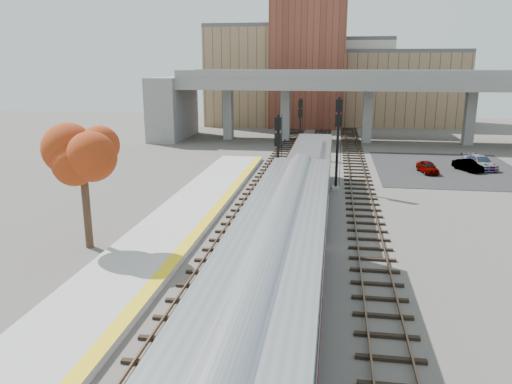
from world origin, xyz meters
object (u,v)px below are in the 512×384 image
(car_c, at_px, (480,162))
(locomotive, at_px, (310,173))
(signal_mast_near, at_px, (278,165))
(signal_mast_mid, at_px, (337,143))
(car_b, at_px, (468,165))
(tree, at_px, (82,154))
(signal_mast_far, at_px, (300,129))
(car_a, at_px, (428,167))
(coach, at_px, (274,305))

(car_c, bearing_deg, locomotive, -155.03)
(signal_mast_near, relative_size, signal_mast_mid, 0.90)
(signal_mast_mid, xyz_separation_m, car_b, (12.82, 9.59, -3.33))
(tree, bearing_deg, signal_mast_near, 40.76)
(locomotive, distance_m, signal_mast_near, 4.01)
(signal_mast_far, height_order, car_b, signal_mast_far)
(car_a, distance_m, car_b, 4.37)
(signal_mast_near, bearing_deg, coach, -83.82)
(coach, height_order, car_a, coach)
(car_b, bearing_deg, tree, -162.80)
(car_a, bearing_deg, signal_mast_near, -140.66)
(coach, relative_size, car_a, 7.40)
(car_c, bearing_deg, signal_mast_mid, -160.39)
(car_a, bearing_deg, coach, -117.91)
(car_b, bearing_deg, car_a, 174.98)
(signal_mast_mid, distance_m, car_a, 12.31)
(signal_mast_near, height_order, car_c, signal_mast_near)
(signal_mast_far, bearing_deg, coach, -87.10)
(signal_mast_mid, bearing_deg, tree, -131.42)
(signal_mast_far, distance_m, car_c, 18.92)
(coach, height_order, signal_mast_mid, signal_mast_mid)
(signal_mast_far, relative_size, car_c, 1.44)
(car_b, height_order, car_c, car_c)
(signal_mast_mid, xyz_separation_m, car_c, (14.28, 10.89, -3.23))
(coach, xyz_separation_m, tree, (-12.02, 10.85, 2.64))
(locomotive, xyz_separation_m, signal_mast_mid, (2.00, 4.13, 1.65))
(locomotive, relative_size, tree, 2.60)
(signal_mast_near, height_order, car_a, signal_mast_near)
(signal_mast_near, xyz_separation_m, tree, (-9.92, -8.55, 2.01))
(signal_mast_near, relative_size, tree, 0.95)
(car_c, bearing_deg, tree, -154.30)
(signal_mast_near, xyz_separation_m, car_c, (18.38, 18.23, -2.72))
(locomotive, distance_m, car_a, 16.29)
(coach, xyz_separation_m, car_b, (14.82, 36.32, -2.20))
(locomotive, relative_size, car_c, 4.18)
(locomotive, distance_m, car_b, 20.26)
(coach, bearing_deg, signal_mast_mid, 85.72)
(signal_mast_far, relative_size, tree, 0.90)
(locomotive, bearing_deg, signal_mast_mid, 64.14)
(coach, relative_size, signal_mast_mid, 3.25)
(car_c, bearing_deg, coach, -131.12)
(car_c, bearing_deg, signal_mast_far, 150.69)
(locomotive, bearing_deg, car_c, 42.69)
(signal_mast_mid, relative_size, car_c, 1.69)
(locomotive, xyz_separation_m, car_b, (14.82, 13.71, -1.68))
(locomotive, bearing_deg, car_a, 48.45)
(signal_mast_mid, distance_m, car_b, 16.35)
(coach, relative_size, tree, 3.41)
(coach, relative_size, car_b, 7.36)
(signal_mast_far, bearing_deg, car_b, -16.67)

